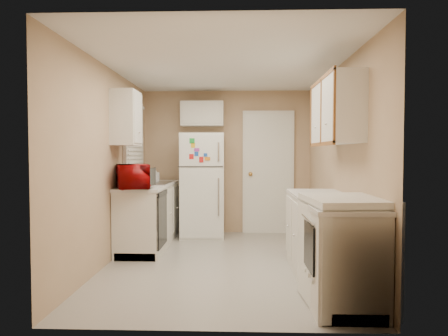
{
  "coord_description": "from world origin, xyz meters",
  "views": [
    {
      "loc": [
        0.18,
        -4.87,
        1.36
      ],
      "look_at": [
        0.0,
        0.5,
        1.15
      ],
      "focal_mm": 32.0,
      "sensor_mm": 36.0,
      "label": 1
    }
  ],
  "objects": [
    {
      "name": "wall_front",
      "position": [
        0.0,
        -1.9,
        1.2
      ],
      "size": [
        2.8,
        2.8,
        0.0
      ],
      "primitive_type": "plane",
      "color": "tan",
      "rests_on": "floor"
    },
    {
      "name": "wall_right",
      "position": [
        1.4,
        0.0,
        1.2
      ],
      "size": [
        3.8,
        3.8,
        0.0
      ],
      "primitive_type": "plane",
      "color": "tan",
      "rests_on": "floor"
    },
    {
      "name": "floor",
      "position": [
        0.0,
        0.0,
        0.0
      ],
      "size": [
        3.8,
        3.8,
        0.0
      ],
      "primitive_type": "plane",
      "color": "#B8B3AD",
      "rests_on": "ground"
    },
    {
      "name": "wall_left",
      "position": [
        -1.4,
        0.0,
        1.2
      ],
      "size": [
        3.8,
        3.8,
        0.0
      ],
      "primitive_type": "plane",
      "color": "tan",
      "rests_on": "floor"
    },
    {
      "name": "upper_cabinet_left",
      "position": [
        -1.25,
        0.22,
        1.8
      ],
      "size": [
        0.3,
        0.45,
        0.7
      ],
      "primitive_type": "cube",
      "color": "silver",
      "rests_on": "wall_left"
    },
    {
      "name": "upper_cabinet_right",
      "position": [
        1.25,
        -0.5,
        1.8
      ],
      "size": [
        0.3,
        1.2,
        0.7
      ],
      "primitive_type": "cube",
      "color": "silver",
      "rests_on": "wall_right"
    },
    {
      "name": "wall_back",
      "position": [
        0.0,
        1.9,
        1.2
      ],
      "size": [
        2.8,
        2.8,
        0.0
      ],
      "primitive_type": "plane",
      "color": "tan",
      "rests_on": "floor"
    },
    {
      "name": "soap_bottle",
      "position": [
        -1.12,
        1.37,
        1.0
      ],
      "size": [
        0.12,
        0.12,
        0.22
      ],
      "primitive_type": "imported",
      "rotation": [
        0.0,
        0.0,
        -0.26
      ],
      "color": "silver",
      "rests_on": "left_counter"
    },
    {
      "name": "interior_door",
      "position": [
        0.7,
        1.86,
        1.02
      ],
      "size": [
        0.86,
        0.06,
        2.08
      ],
      "primitive_type": "cube",
      "color": "white",
      "rests_on": "floor"
    },
    {
      "name": "sink",
      "position": [
        -1.1,
        1.05,
        0.86
      ],
      "size": [
        0.54,
        0.74,
        0.16
      ],
      "primitive_type": "cube",
      "color": "gray",
      "rests_on": "left_counter"
    },
    {
      "name": "left_counter",
      "position": [
        -1.1,
        0.9,
        0.45
      ],
      "size": [
        0.6,
        1.8,
        0.9
      ],
      "primitive_type": "cube",
      "color": "silver",
      "rests_on": "floor"
    },
    {
      "name": "refrigerator",
      "position": [
        -0.38,
        1.53,
        0.83
      ],
      "size": [
        0.71,
        0.69,
        1.66
      ],
      "primitive_type": "cube",
      "rotation": [
        0.0,
        0.0,
        0.03
      ],
      "color": "white",
      "rests_on": "floor"
    },
    {
      "name": "microwave",
      "position": [
        -1.15,
        0.16,
        1.05
      ],
      "size": [
        0.63,
        0.49,
        0.37
      ],
      "primitive_type": "imported",
      "rotation": [
        0.0,
        0.0,
        1.95
      ],
      "color": "#7B0305",
      "rests_on": "left_counter"
    },
    {
      "name": "right_counter",
      "position": [
        1.1,
        -0.8,
        0.45
      ],
      "size": [
        0.6,
        2.0,
        0.9
      ],
      "primitive_type": "cube",
      "color": "silver",
      "rests_on": "floor"
    },
    {
      "name": "stove",
      "position": [
        1.13,
        -1.37,
        0.49
      ],
      "size": [
        0.72,
        0.86,
        0.98
      ],
      "primitive_type": "cube",
      "rotation": [
        0.0,
        0.0,
        0.08
      ],
      "color": "white",
      "rests_on": "floor"
    },
    {
      "name": "cabinet_over_fridge",
      "position": [
        -0.4,
        1.75,
        2.0
      ],
      "size": [
        0.7,
        0.3,
        0.4
      ],
      "primitive_type": "cube",
      "color": "silver",
      "rests_on": "wall_back"
    },
    {
      "name": "dishwasher",
      "position": [
        -0.81,
        0.3,
        0.49
      ],
      "size": [
        0.03,
        0.58,
        0.72
      ],
      "primitive_type": "cube",
      "color": "black",
      "rests_on": "floor"
    },
    {
      "name": "window_blinds",
      "position": [
        -1.36,
        1.05,
        1.6
      ],
      "size": [
        0.1,
        0.98,
        1.08
      ],
      "primitive_type": "cube",
      "color": "silver",
      "rests_on": "wall_left"
    },
    {
      "name": "ceiling",
      "position": [
        0.0,
        0.0,
        2.4
      ],
      "size": [
        3.8,
        3.8,
        0.0
      ],
      "primitive_type": "plane",
      "color": "white",
      "rests_on": "floor"
    }
  ]
}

